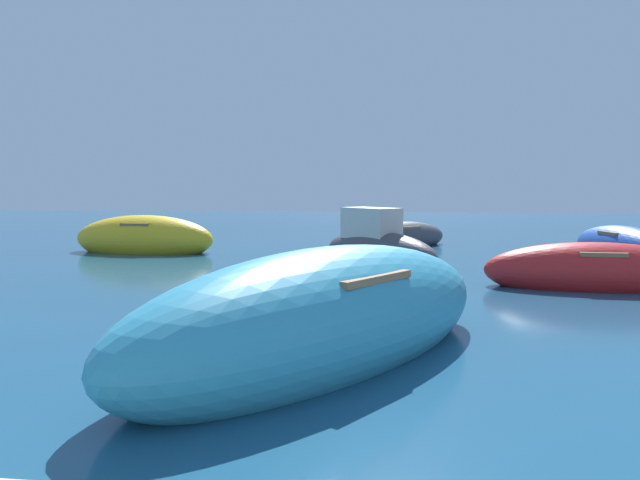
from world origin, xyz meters
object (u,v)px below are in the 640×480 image
moored_boat_1 (327,320)px  moored_boat_2 (378,248)px  moored_boat_8 (596,272)px  moored_boat_0 (144,239)px  moored_boat_4 (402,238)px  moored_boat_3 (624,248)px

moored_boat_1 → moored_boat_2: size_ratio=1.67×
moored_boat_8 → moored_boat_0: bearing=-20.9°
moored_boat_4 → moored_boat_1: bearing=-138.6°
moored_boat_3 → moored_boat_2: bearing=91.1°
moored_boat_0 → moored_boat_1: bearing=126.1°
moored_boat_1 → moored_boat_3: (6.87, 10.23, -0.14)m
moored_boat_1 → moored_boat_8: size_ratio=1.38×
moored_boat_2 → moored_boat_8: size_ratio=0.82×
moored_boat_0 → moored_boat_4: moored_boat_0 is taller
moored_boat_0 → moored_boat_8: size_ratio=1.02×
moored_boat_2 → moored_boat_3: 6.76m
moored_boat_4 → moored_boat_8: bearing=-108.4°
moored_boat_1 → moored_boat_2: (0.32, 8.57, -0.05)m
moored_boat_0 → moored_boat_8: (11.40, -4.95, -0.08)m
moored_boat_4 → moored_boat_8: (3.69, -7.60, 0.03)m
moored_boat_3 → moored_boat_4: 6.55m
moored_boat_2 → moored_boat_3: moored_boat_2 is taller
moored_boat_0 → moored_boat_3: size_ratio=1.00×
moored_boat_4 → moored_boat_2: bearing=-142.7°
moored_boat_0 → moored_boat_2: (7.05, -1.89, 0.02)m
moored_boat_0 → moored_boat_1: 12.43m
moored_boat_0 → moored_boat_1: size_ratio=0.74×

